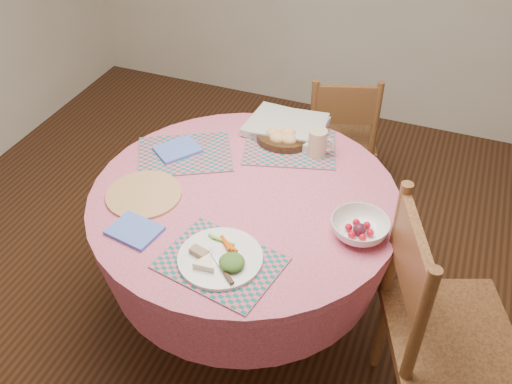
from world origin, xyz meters
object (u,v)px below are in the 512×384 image
Objects in this scene: dinner_plate at (221,258)px; latte_mug at (318,143)px; chair_back at (340,136)px; wicker_trivet at (144,194)px; dining_table at (245,231)px; bread_bowl at (282,138)px; fruit_bowl at (360,228)px; chair_right at (436,323)px.

dinner_plate is 2.48× the size of latte_mug.
chair_back is 2.81× the size of wicker_trivet.
dinner_plate reaches higher than dining_table.
chair_back reaches higher than bread_bowl.
dining_table is at bearing -117.93° from latte_mug.
wicker_trivet is (-0.37, -0.15, 0.20)m from dining_table.
chair_back is at bearing 106.93° from fruit_bowl.
wicker_trivet is at bearing -158.05° from dining_table.
dining_table is at bearing -93.00° from bread_bowl.
chair_right is at bearing 101.26° from chair_back.
latte_mug is at bearing 75.56° from chair_back.
fruit_bowl is at bearing 50.02° from chair_right.
dining_table is 0.49m from latte_mug.
chair_right is (0.81, -0.17, -0.03)m from dining_table.
dinner_plate is (-0.75, -0.20, 0.24)m from chair_right.
bread_bowl is 0.64m from fruit_bowl.
chair_right is at bearing -18.70° from fruit_bowl.
chair_back reaches higher than wicker_trivet.
bread_bowl reaches higher than wicker_trivet.
latte_mug reaches higher than dining_table.
fruit_bowl is at bearing -6.96° from dining_table.
chair_right reaches higher than wicker_trivet.
fruit_bowl reaches higher than dining_table.
latte_mug reaches higher than chair_back.
dinner_plate is 0.74m from latte_mug.
chair_back is (-0.66, 1.18, -0.09)m from chair_right.
wicker_trivet reaches higher than dining_table.
fruit_bowl is (0.46, -0.45, -0.00)m from bread_bowl.
chair_right is 1.00m from bread_bowl.
dinner_plate is 1.36× the size of fruit_bowl.
fruit_bowl is at bearing -56.07° from latte_mug.
chair_right is 8.46× the size of latte_mug.
dinner_plate reaches higher than wicker_trivet.
bread_bowl is (0.39, 0.54, 0.03)m from wicker_trivet.
dining_table is 1.47× the size of chair_back.
latte_mug is at bearing -8.26° from bread_bowl.
chair_back is 2.83× the size of dinner_plate.
fruit_bowl is at bearing 6.11° from wicker_trivet.
chair_right is at bearing -1.13° from wicker_trivet.
dining_table is 5.65× the size of fruit_bowl.
fruit_bowl is (0.32, -1.06, 0.34)m from chair_back.
dining_table is 1.02m from chair_back.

